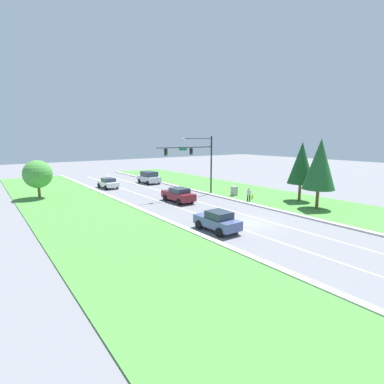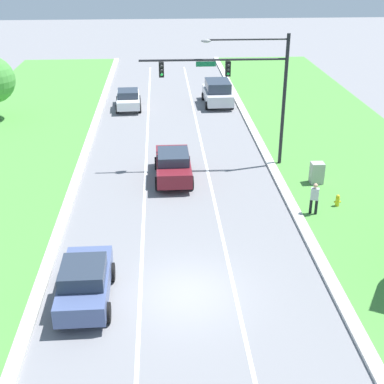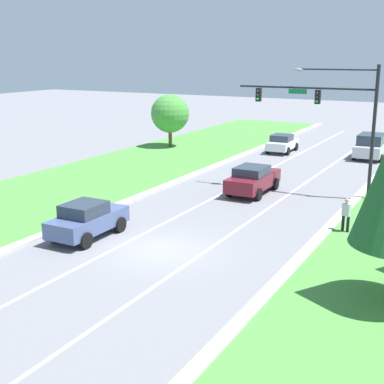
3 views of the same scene
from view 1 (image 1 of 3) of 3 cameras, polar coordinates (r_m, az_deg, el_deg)
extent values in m
plane|color=slate|center=(27.09, 10.64, -5.78)|extent=(160.00, 160.00, 0.00)
cube|color=beige|center=(31.30, 17.82, -3.78)|extent=(0.50, 90.00, 0.15)
cube|color=beige|center=(23.45, 0.99, -7.97)|extent=(0.50, 90.00, 0.15)
cube|color=#4C8E3D|center=(35.59, 22.86, -2.49)|extent=(10.00, 90.00, 0.08)
cube|color=#4C8E3D|center=(20.92, -10.80, -10.56)|extent=(10.00, 90.00, 0.08)
cube|color=white|center=(25.86, 7.87, -6.48)|extent=(0.14, 81.00, 0.01)
cube|color=white|center=(28.39, 13.16, -5.13)|extent=(0.14, 81.00, 0.01)
cylinder|color=black|center=(39.78, 3.68, 5.08)|extent=(0.20, 0.20, 7.62)
cylinder|color=black|center=(37.16, -1.20, 8.50)|extent=(8.16, 0.12, 0.12)
cube|color=#147042|center=(36.94, -1.72, 8.14)|extent=(1.10, 0.04, 0.28)
cylinder|color=black|center=(38.22, 1.10, 10.15)|extent=(4.49, 0.09, 0.09)
ellipsoid|color=gray|center=(36.91, -1.73, 10.06)|extent=(0.56, 0.28, 0.20)
cube|color=black|center=(37.65, -0.16, 7.76)|extent=(0.28, 0.32, 0.80)
sphere|color=#2D2D2D|center=(37.51, -0.01, 8.11)|extent=(0.16, 0.16, 0.16)
sphere|color=#2D2D2D|center=(37.52, -0.01, 7.75)|extent=(0.16, 0.16, 0.16)
sphere|color=#23D647|center=(37.53, -0.01, 7.40)|extent=(0.16, 0.16, 0.16)
cube|color=black|center=(35.64, -5.01, 7.58)|extent=(0.28, 0.32, 0.80)
sphere|color=#2D2D2D|center=(35.48, -4.87, 7.94)|extent=(0.16, 0.16, 0.16)
sphere|color=#2D2D2D|center=(35.49, -4.86, 7.57)|extent=(0.16, 0.16, 0.16)
sphere|color=#23D647|center=(35.50, -4.86, 7.19)|extent=(0.16, 0.16, 0.16)
cube|color=#475684|center=(24.27, 4.77, -5.73)|extent=(1.80, 4.12, 0.74)
cube|color=#283342|center=(23.92, 5.19, -4.35)|extent=(1.60, 1.86, 0.57)
cylinder|color=black|center=(25.84, 4.33, -5.59)|extent=(0.25, 0.73, 0.73)
cylinder|color=black|center=(24.79, 1.31, -6.25)|extent=(0.25, 0.73, 0.73)
cylinder|color=black|center=(24.06, 8.32, -6.88)|extent=(0.25, 0.73, 0.73)
cylinder|color=black|center=(22.93, 5.25, -7.68)|extent=(0.25, 0.73, 0.73)
cube|color=maroon|center=(35.00, -2.64, -0.67)|extent=(1.91, 4.69, 0.80)
cube|color=#283342|center=(34.65, -2.39, 0.33)|extent=(1.70, 2.12, 0.52)
cylinder|color=black|center=(36.76, -2.71, -0.77)|extent=(0.25, 0.74, 0.73)
cylinder|color=black|center=(35.80, -5.15, -1.10)|extent=(0.25, 0.74, 0.73)
cylinder|color=black|center=(34.43, -0.03, -1.52)|extent=(0.25, 0.74, 0.73)
cylinder|color=black|center=(33.40, -2.56, -1.90)|extent=(0.25, 0.74, 0.73)
cube|color=silver|center=(49.81, -8.21, 2.51)|extent=(2.16, 4.64, 0.86)
cube|color=#283342|center=(49.60, -8.17, 3.44)|extent=(1.92, 2.80, 0.79)
cylinder|color=black|center=(51.58, -7.98, 2.30)|extent=(0.25, 0.65, 0.64)
cylinder|color=black|center=(50.64, -9.98, 2.10)|extent=(0.25, 0.65, 0.64)
cylinder|color=black|center=(49.14, -6.36, 1.94)|extent=(0.25, 0.65, 0.64)
cylinder|color=black|center=(48.15, -8.43, 1.72)|extent=(0.25, 0.65, 0.64)
cube|color=white|center=(46.29, -15.73, 1.54)|extent=(1.96, 4.24, 0.67)
cube|color=#283342|center=(45.98, -15.64, 2.24)|extent=(1.67, 1.94, 0.53)
cylinder|color=black|center=(47.85, -15.36, 1.43)|extent=(0.27, 0.68, 0.67)
cylinder|color=black|center=(47.21, -17.29, 1.21)|extent=(0.27, 0.68, 0.67)
cylinder|color=black|center=(45.51, -14.07, 1.04)|extent=(0.27, 0.68, 0.67)
cylinder|color=black|center=(44.84, -16.08, 0.81)|extent=(0.27, 0.68, 0.67)
cube|color=#9E9E99|center=(38.89, 8.04, 0.14)|extent=(0.70, 0.60, 1.25)
cylinder|color=black|center=(35.56, 10.55, -1.23)|extent=(0.14, 0.14, 0.84)
cylinder|color=black|center=(35.68, 10.92, -1.20)|extent=(0.14, 0.14, 0.84)
cube|color=#B7B7BC|center=(35.48, 10.78, -0.08)|extent=(0.43, 0.33, 0.60)
sphere|color=tan|center=(35.40, 10.80, 0.62)|extent=(0.22, 0.22, 0.22)
cylinder|color=gold|center=(37.18, 11.41, -0.98)|extent=(0.20, 0.20, 0.55)
sphere|color=gold|center=(37.12, 11.43, -0.47)|extent=(0.18, 0.18, 0.18)
cylinder|color=gold|center=(37.09, 11.29, -0.96)|extent=(0.10, 0.09, 0.09)
cylinder|color=gold|center=(37.27, 11.54, -0.92)|extent=(0.10, 0.09, 0.09)
cylinder|color=brown|center=(37.40, 19.80, -0.08)|extent=(0.32, 0.32, 2.15)
cone|color=#194C23|center=(36.96, 20.13, 5.24)|extent=(3.01, 3.01, 4.82)
cylinder|color=brown|center=(41.43, -27.10, 0.08)|extent=(0.32, 0.32, 1.77)
sphere|color=#47933D|center=(41.14, -27.34, 3.04)|extent=(3.40, 3.40, 3.40)
cylinder|color=brown|center=(33.99, 22.74, -1.28)|extent=(0.32, 0.32, 2.14)
cone|color=#1E5628|center=(33.50, 23.18, 4.91)|extent=(3.27, 3.27, 5.23)
camera|label=2|loc=(18.78, 53.08, 20.77)|focal=50.00mm
camera|label=3|loc=(30.60, 55.71, 7.21)|focal=50.00mm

